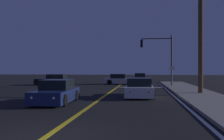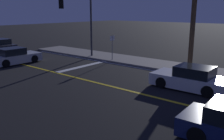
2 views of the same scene
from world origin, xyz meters
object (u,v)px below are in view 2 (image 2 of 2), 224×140
Objects in this scene: car_mid_block_charcoal at (0,46)px; street_sign_corner at (112,44)px; traffic_signal_near_right at (81,16)px; car_lead_oncoming_silver at (14,57)px; utility_pole_right at (194,4)px; car_distant_tail_white at (191,79)px.

street_sign_corner reaches higher than car_mid_block_charcoal.
traffic_signal_near_right reaches higher than street_sign_corner.
traffic_signal_near_right reaches higher than car_lead_oncoming_silver.
street_sign_corner is at bearing 109.16° from traffic_signal_near_right.
street_sign_corner is (-1.40, 6.49, -3.24)m from utility_pole_right.
street_sign_corner reaches higher than car_lead_oncoming_silver.
street_sign_corner is (3.46, -13.33, 0.96)m from car_mid_block_charcoal.
car_distant_tail_white is 6.54m from utility_pole_right.
utility_pole_right is 4.09× the size of street_sign_corner.
utility_pole_right reaches higher than car_lead_oncoming_silver.
car_distant_tail_white is (2.75, -14.19, 0.00)m from car_lead_oncoming_silver.
traffic_signal_near_right is (2.49, -10.53, 3.34)m from car_mid_block_charcoal.
car_lead_oncoming_silver is 1.83× the size of street_sign_corner.
traffic_signal_near_right is 3.80m from street_sign_corner.
car_distant_tail_white is at bearing -157.24° from utility_pole_right.
street_sign_corner is (5.98, -5.77, 0.96)m from car_lead_oncoming_silver.
car_distant_tail_white is at bearing -90.74° from car_mid_block_charcoal.
car_lead_oncoming_silver and car_distant_tail_white have the same top height.
car_lead_oncoming_silver is at bearing 121.05° from utility_pole_right.
street_sign_corner is at bearing -76.79° from car_mid_block_charcoal.
car_mid_block_charcoal is 20.83m from utility_pole_right.
car_lead_oncoming_silver is 0.97× the size of car_mid_block_charcoal.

